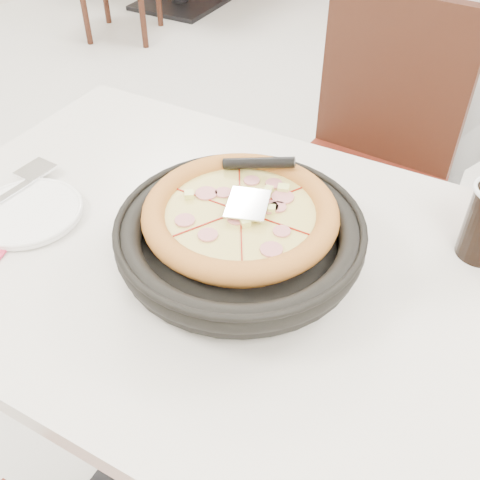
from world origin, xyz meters
The scene contains 9 objects.
floor centered at (0.00, 0.00, 0.00)m, with size 7.00×7.00×0.00m, color #B5B4B0.
main_table centered at (0.14, -0.37, 0.38)m, with size 1.20×0.80×0.75m, color silver, non-canonical shape.
chair_far centered at (0.17, 0.30, 0.47)m, with size 0.42×0.42×0.95m, color black, non-canonical shape.
trivet centered at (0.16, -0.38, 0.77)m, with size 0.11×0.11×0.04m, color black.
pizza_pan centered at (0.17, -0.38, 0.79)m, with size 0.39×0.39×0.01m, color black.
pizza centered at (0.16, -0.35, 0.81)m, with size 0.29×0.29×0.02m, color #B67431.
pizza_server centered at (0.17, -0.34, 0.84)m, with size 0.07×0.08×0.00m, color white.
side_plate centered at (-0.23, -0.46, 0.76)m, with size 0.20×0.20×0.01m, color white.
fork centered at (-0.29, -0.44, 0.77)m, with size 0.02×0.18×0.00m, color white.
Camera 1 is at (0.51, -0.99, 1.41)m, focal length 42.00 mm.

